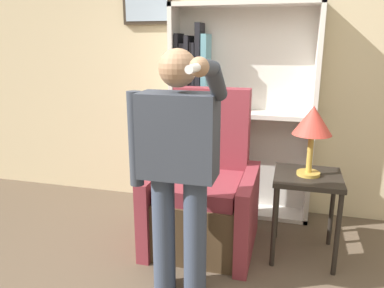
# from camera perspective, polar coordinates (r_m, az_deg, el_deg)

# --- Properties ---
(wall_back) EXTENTS (8.00, 0.11, 2.80)m
(wall_back) POSITION_cam_1_polar(r_m,az_deg,el_deg) (3.64, 9.61, 11.53)
(wall_back) COLOR beige
(wall_back) RESTS_ON ground_plane
(bookcase) EXTENTS (1.33, 0.28, 1.97)m
(bookcase) POSITION_cam_1_polar(r_m,az_deg,el_deg) (3.58, 4.42, 3.95)
(bookcase) COLOR silver
(bookcase) RESTS_ON ground_plane
(armchair) EXTENTS (0.84, 0.81, 1.27)m
(armchair) POSITION_cam_1_polar(r_m,az_deg,el_deg) (3.11, 1.89, -8.13)
(armchair) COLOR #4C3823
(armchair) RESTS_ON ground_plane
(person_standing) EXTENTS (0.62, 0.78, 1.60)m
(person_standing) POSITION_cam_1_polar(r_m,az_deg,el_deg) (2.30, -2.19, -2.57)
(person_standing) COLOR #384256
(person_standing) RESTS_ON ground_plane
(side_table) EXTENTS (0.49, 0.49, 0.67)m
(side_table) POSITION_cam_1_polar(r_m,az_deg,el_deg) (2.98, 17.11, -6.50)
(side_table) COLOR black
(side_table) RESTS_ON ground_plane
(table_lamp) EXTENTS (0.28, 0.28, 0.52)m
(table_lamp) POSITION_cam_1_polar(r_m,az_deg,el_deg) (2.84, 17.90, 3.01)
(table_lamp) COLOR gold
(table_lamp) RESTS_ON side_table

